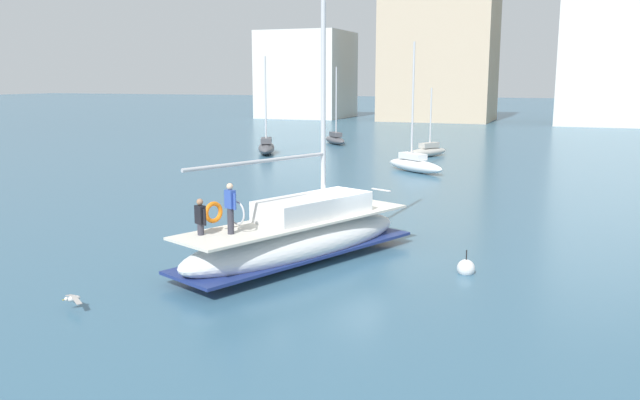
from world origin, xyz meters
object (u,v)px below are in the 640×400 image
object	(u,v)px
moored_cutter_left	(415,163)
seagull	(73,298)
moored_sloop_far	(266,146)
moored_sloop_near	(427,151)
main_sailboat	(300,236)
mooring_buoy	(466,268)
moored_catamaran	(335,139)

from	to	relation	value
moored_cutter_left	seagull	world-z (taller)	moored_cutter_left
moored_cutter_left	moored_sloop_far	bearing A→B (deg)	155.91
moored_sloop_near	moored_sloop_far	world-z (taller)	moored_sloop_far
main_sailboat	mooring_buoy	bearing A→B (deg)	6.63
moored_sloop_near	main_sailboat	bearing A→B (deg)	-85.72
moored_sloop_far	seagull	xyz separation A→B (m)	(11.41, -35.64, -0.29)
main_sailboat	moored_catamaran	xyz separation A→B (m)	(-12.73, 38.68, -0.39)
main_sailboat	moored_cutter_left	bearing A→B (deg)	93.36
moored_sloop_near	moored_catamaran	size ratio (longest dim) A/B	0.75
seagull	moored_sloop_near	bearing A→B (deg)	87.70
main_sailboat	seagull	size ratio (longest dim) A/B	13.11
moored_sloop_near	moored_catamaran	world-z (taller)	moored_catamaran
moored_catamaran	moored_sloop_far	bearing A→B (deg)	-105.13
moored_sloop_far	moored_cutter_left	size ratio (longest dim) A/B	0.93
moored_catamaran	moored_cutter_left	bearing A→B (deg)	-54.28
moored_catamaran	seagull	size ratio (longest dim) A/B	7.96
moored_catamaran	moored_cutter_left	size ratio (longest dim) A/B	0.85
moored_sloop_near	mooring_buoy	world-z (taller)	moored_sloop_near
moored_sloop_near	moored_catamaran	xyz separation A→B (m)	(-10.36, 7.01, 0.04)
moored_sloop_near	moored_cutter_left	distance (m)	8.89
main_sailboat	moored_cutter_left	distance (m)	22.88
moored_sloop_far	main_sailboat	bearing A→B (deg)	-62.23
main_sailboat	moored_catamaran	world-z (taller)	main_sailboat
moored_sloop_near	moored_sloop_far	size ratio (longest dim) A/B	0.69
moored_sloop_near	moored_cutter_left	bearing A→B (deg)	-83.35
mooring_buoy	main_sailboat	bearing A→B (deg)	-173.37
main_sailboat	moored_sloop_near	bearing A→B (deg)	94.28
moored_cutter_left	moored_catamaran	bearing A→B (deg)	125.72
main_sailboat	moored_sloop_near	xyz separation A→B (m)	(-2.37, 31.67, -0.43)
seagull	mooring_buoy	bearing A→B (deg)	37.41
moored_sloop_near	moored_catamaran	bearing A→B (deg)	145.92
moored_sloop_far	seagull	bearing A→B (deg)	-72.24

